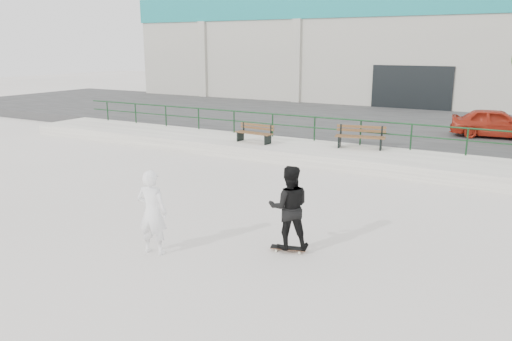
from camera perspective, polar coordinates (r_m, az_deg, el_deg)
The scene contains 11 objects.
ground at distance 11.94m, azimuth -9.59°, elevation -7.80°, with size 120.00×120.00×0.00m, color beige.
ledge at distance 19.82m, azimuth 7.84°, elevation 1.84°, with size 30.00×3.00×0.50m, color #B4AEA4.
parking_strip at distance 27.78m, azimuth 14.40°, elevation 5.04°, with size 60.00×14.00×0.50m, color #313131.
railing at distance 20.83m, azimuth 9.27°, elevation 5.17°, with size 28.00×0.06×1.03m.
commercial_building at distance 41.14m, azimuth 20.12°, elevation 13.50°, with size 44.20×16.33×8.00m.
bench_left at distance 20.72m, azimuth -0.16°, elevation 4.28°, with size 1.69×0.62×0.76m.
bench_right at distance 19.96m, azimuth 11.84°, elevation 3.77°, with size 1.99×0.94×0.88m.
red_car at distance 24.17m, azimuth 25.75°, elevation 4.90°, with size 1.50×3.72×1.27m, color #A72614.
skateboard at distance 11.14m, azimuth 3.72°, elevation -8.85°, with size 0.81×0.40×0.09m.
standing_skater at distance 10.81m, azimuth 3.80°, elevation -4.22°, with size 0.90×0.70×1.85m, color black.
seated_skater at distance 10.96m, azimuth -11.78°, elevation -4.70°, with size 0.68×0.45×1.87m, color white.
Camera 1 is at (7.08, -8.53, 4.41)m, focal length 35.00 mm.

